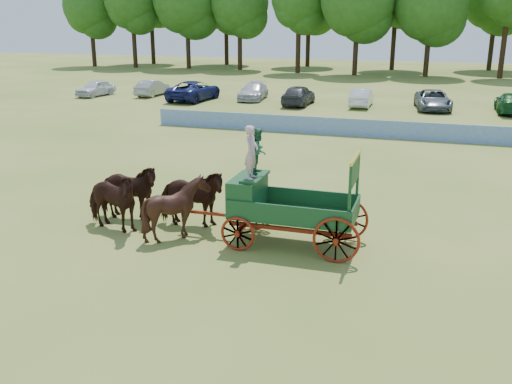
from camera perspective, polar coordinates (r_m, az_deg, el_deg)
name	(u,v)px	position (r m, az deg, el deg)	size (l,w,h in m)	color
ground	(310,253)	(17.42, 5.46, -6.11)	(160.00, 160.00, 0.00)	olive
horse_lead_left	(110,201)	(19.44, -14.36, -0.90)	(1.09, 2.40, 2.02)	black
horse_lead_right	(127,192)	(20.33, -12.76, 0.01)	(1.09, 2.40, 2.02)	black
horse_wheel_left	(177,208)	(18.32, -7.95, -1.62)	(1.64, 1.84, 2.03)	black
horse_wheel_right	(191,198)	(19.26, -6.56, -0.62)	(1.09, 2.40, 2.02)	black
farm_dray	(271,194)	(17.62, 1.53, -0.21)	(6.00, 2.00, 3.78)	maroon
sponsor_banner	(359,128)	(34.53, 10.26, 6.32)	(26.00, 0.08, 1.05)	#1C4D98
parked_cars	(315,95)	(46.81, 5.88, 9.59)	(41.84, 7.49, 1.65)	silver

